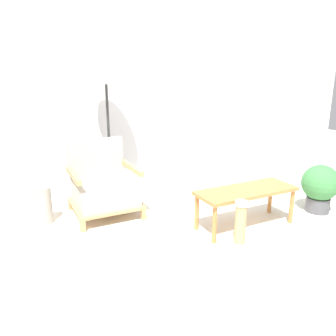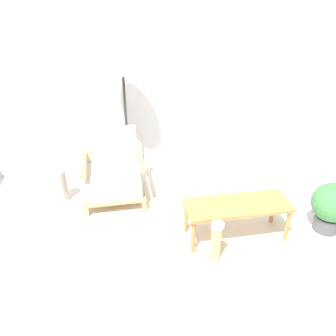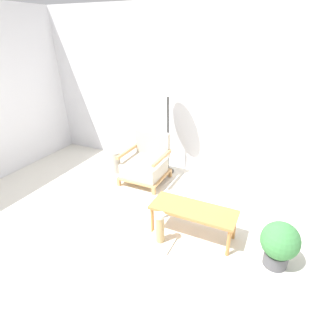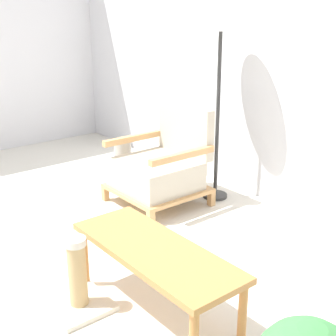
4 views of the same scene
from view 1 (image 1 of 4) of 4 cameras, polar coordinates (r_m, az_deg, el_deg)
The scene contains 8 objects.
ground_plane at distance 2.67m, azimuth 10.34°, elevation -18.15°, with size 14.00×14.00×0.00m, color silver.
wall_back at distance 4.35m, azimuth -8.24°, elevation 13.82°, with size 8.00×0.06×2.70m.
armchair at distance 3.67m, azimuth -11.15°, elevation -3.26°, with size 0.70×0.68×0.80m.
floor_lamp at distance 3.95m, azimuth -10.77°, elevation 15.17°, with size 0.44×0.44×1.64m.
coffee_table at distance 3.36m, azimuth 13.47°, elevation -4.41°, with size 1.04×0.39×0.40m.
vase at distance 3.64m, azimuth -20.78°, elevation -6.06°, with size 0.16×0.16×0.39m, color #9E998E.
potted_plant at distance 4.01m, azimuth 24.95°, elevation -2.85°, with size 0.40×0.40×0.54m.
scratching_post at distance 3.05m, azimuth 12.41°, elevation -10.65°, with size 0.32×0.32×0.43m.
Camera 1 is at (-1.38, -1.75, 1.48)m, focal length 35.00 mm.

